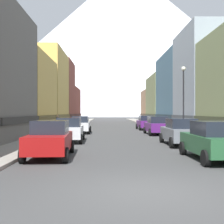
% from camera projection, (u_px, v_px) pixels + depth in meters
% --- Properties ---
extents(ground_plane, '(400.00, 400.00, 0.00)m').
position_uv_depth(ground_plane, '(144.00, 191.00, 8.21)').
color(ground_plane, '#3E3E3E').
extents(sidewalk_left, '(2.50, 100.00, 0.15)m').
position_uv_depth(sidewalk_left, '(72.00, 127.00, 43.10)').
color(sidewalk_left, gray).
rests_on(sidewalk_left, ground).
extents(sidewalk_right, '(2.50, 100.00, 0.15)m').
position_uv_depth(sidewalk_right, '(157.00, 127.00, 43.31)').
color(sidewalk_right, gray).
rests_on(sidewalk_right, ground).
extents(storefront_left_2, '(7.50, 10.58, 8.41)m').
position_uv_depth(storefront_left_2, '(16.00, 95.00, 32.67)').
color(storefront_left_2, '#D8B259').
rests_on(storefront_left_2, ground).
extents(storefront_left_3, '(8.18, 11.39, 11.30)m').
position_uv_depth(storefront_left_3, '(38.00, 90.00, 44.06)').
color(storefront_left_3, '#D8B259').
rests_on(storefront_left_3, ground).
extents(storefront_left_4, '(8.23, 9.27, 11.59)m').
position_uv_depth(storefront_left_4, '(51.00, 94.00, 54.68)').
color(storefront_left_4, brown).
rests_on(storefront_left_4, ground).
extents(storefront_left_5, '(7.05, 12.05, 7.58)m').
position_uv_depth(storefront_left_5, '(63.00, 106.00, 65.43)').
color(storefront_left_5, brown).
rests_on(storefront_left_5, ground).
extents(storefront_right_2, '(7.41, 9.55, 11.58)m').
position_uv_depth(storefront_right_2, '(213.00, 82.00, 33.67)').
color(storefront_right_2, '#99A5B2').
rests_on(storefront_right_2, ground).
extents(storefront_right_3, '(6.52, 13.35, 11.02)m').
position_uv_depth(storefront_right_3, '(183.00, 92.00, 45.16)').
color(storefront_right_3, slate).
rests_on(storefront_right_3, ground).
extents(storefront_right_4, '(7.52, 13.18, 9.35)m').
position_uv_depth(storefront_right_4, '(168.00, 101.00, 58.94)').
color(storefront_right_4, '#8C9966').
rests_on(storefront_right_4, ground).
extents(storefront_right_5, '(6.53, 9.09, 7.36)m').
position_uv_depth(storefront_right_5, '(156.00, 107.00, 70.25)').
color(storefront_right_5, tan).
rests_on(storefront_right_5, ground).
extents(car_left_0, '(2.23, 4.48, 1.78)m').
position_uv_depth(car_left_0, '(50.00, 139.00, 14.32)').
color(car_left_0, '#9E1111').
rests_on(car_left_0, ground).
extents(car_left_1, '(2.20, 4.46, 1.78)m').
position_uv_depth(car_left_1, '(70.00, 130.00, 21.67)').
color(car_left_1, silver).
rests_on(car_left_1, ground).
extents(car_left_2, '(2.14, 4.44, 1.78)m').
position_uv_depth(car_left_2, '(81.00, 125.00, 30.58)').
color(car_left_2, silver).
rests_on(car_left_2, ground).
extents(car_right_0, '(2.14, 4.44, 1.78)m').
position_uv_depth(car_right_0, '(213.00, 140.00, 13.42)').
color(car_right_0, '#265933').
rests_on(car_right_0, ground).
extents(car_right_1, '(2.06, 4.40, 1.78)m').
position_uv_depth(car_right_1, '(180.00, 132.00, 19.46)').
color(car_right_1, slate).
rests_on(car_right_1, ground).
extents(car_right_2, '(2.15, 4.44, 1.78)m').
position_uv_depth(car_right_2, '(157.00, 125.00, 28.65)').
color(car_right_2, '#591E72').
rests_on(car_right_2, ground).
extents(car_right_3, '(2.14, 4.44, 1.78)m').
position_uv_depth(car_right_3, '(146.00, 122.00, 36.86)').
color(car_right_3, '#591E72').
rests_on(car_right_3, ground).
extents(pedestrian_0, '(0.36, 0.36, 1.75)m').
position_uv_depth(pedestrian_0, '(58.00, 124.00, 31.11)').
color(pedestrian_0, '#333338').
rests_on(pedestrian_0, sidewalk_left).
extents(streetlamp_right, '(0.36, 0.36, 5.86)m').
position_uv_depth(streetlamp_right, '(183.00, 91.00, 24.65)').
color(streetlamp_right, black).
rests_on(streetlamp_right, sidewalk_right).
extents(mountain_backdrop, '(277.52, 277.52, 135.54)m').
position_uv_depth(mountain_backdrop, '(127.00, 40.00, 268.50)').
color(mountain_backdrop, silver).
rests_on(mountain_backdrop, ground).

